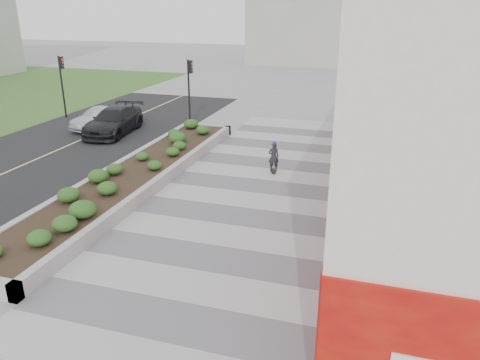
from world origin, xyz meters
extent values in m
plane|color=gray|center=(0.00, 0.00, 0.00)|extent=(160.00, 160.00, 0.00)
cube|color=#A8A8AD|center=(0.00, 3.00, 0.01)|extent=(8.00, 36.00, 0.01)
cube|color=beige|center=(7.00, 9.00, 4.00)|extent=(6.00, 24.00, 8.00)
cube|color=red|center=(4.02, 9.00, 1.50)|extent=(0.12, 24.00, 3.00)
cube|color=#9E9EA0|center=(-5.50, 15.85, 0.28)|extent=(3.00, 0.30, 0.55)
cube|color=#9E9EA0|center=(-6.85, 7.00, 0.28)|extent=(0.30, 18.00, 0.55)
cube|color=#9E9EA0|center=(-4.15, 7.00, 0.28)|extent=(0.30, 18.00, 0.55)
cube|color=#2D2116|center=(-5.50, 7.00, 0.25)|extent=(2.40, 17.40, 0.50)
cube|color=black|center=(-12.00, 7.00, 0.00)|extent=(10.00, 40.00, 0.00)
cylinder|color=black|center=(-7.30, 17.50, 2.10)|extent=(0.12, 0.12, 4.20)
cube|color=black|center=(-7.12, 17.50, 3.75)|extent=(0.18, 0.28, 0.80)
cylinder|color=black|center=(-16.50, 17.00, 2.10)|extent=(0.12, 0.12, 4.20)
cube|color=black|center=(-16.32, 17.00, 3.75)|extent=(0.18, 0.28, 0.80)
cylinder|color=#595654|center=(0.50, 3.00, 0.00)|extent=(0.44, 0.44, 0.01)
cube|color=black|center=(0.06, 10.14, 0.07)|extent=(0.40, 0.75, 0.02)
imported|color=#222327|center=(0.06, 10.14, 0.77)|extent=(0.58, 0.47, 1.38)
sphere|color=blue|center=(0.06, 10.14, 1.42)|extent=(0.23, 0.23, 0.23)
imported|color=#A3A5AB|center=(-12.39, 14.94, 0.65)|extent=(2.30, 4.15, 1.30)
imported|color=black|center=(-10.90, 14.19, 0.77)|extent=(2.74, 5.52, 1.54)
camera|label=1|loc=(4.71, -10.19, 7.46)|focal=35.00mm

